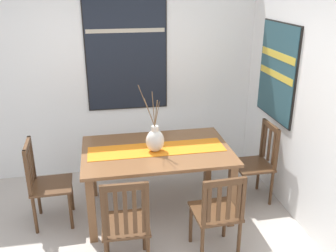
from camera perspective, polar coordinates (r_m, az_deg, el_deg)
The scene contains 11 objects.
wall_back at distance 4.91m, azimuth -7.74°, elevation 7.95°, with size 6.40×0.12×2.70m, color white.
wall_side at distance 3.75m, azimuth 23.81°, elevation 2.09°, with size 0.12×6.40×2.70m, color white.
dining_table at distance 4.10m, azimuth -1.72°, elevation -4.99°, with size 1.61×1.04×0.76m.
table_runner at distance 4.05m, azimuth -1.74°, elevation -3.58°, with size 1.48×0.36×0.01m, color orange.
centerpiece_vase at distance 3.95m, azimuth -2.02°, elevation -2.17°, with size 0.26×0.19×0.74m.
chair_0 at distance 4.17m, azimuth -18.38°, elevation -8.19°, with size 0.43×0.43×0.96m.
chair_1 at distance 4.52m, azimuth 13.55°, elevation -5.37°, with size 0.43×0.43×0.95m.
chair_2 at distance 3.55m, azimuth 7.61°, elevation -13.07°, with size 0.44×0.44×0.90m.
chair_3 at distance 3.36m, azimuth -6.54°, elevation -14.67°, with size 0.43×0.43×0.97m.
painting_on_back_wall at distance 4.80m, azimuth -6.41°, elevation 10.69°, with size 1.03×0.05×1.40m.
painting_on_side_wall at distance 4.50m, azimuth 16.52°, elevation 7.99°, with size 0.05×0.87×1.12m.
Camera 1 is at (-0.22, -2.91, 2.47)m, focal length 39.60 mm.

